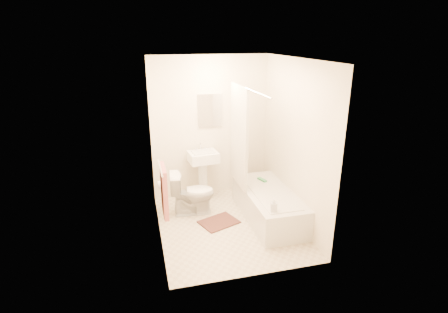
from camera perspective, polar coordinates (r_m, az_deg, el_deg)
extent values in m
plane|color=beige|center=(5.32, 0.68, -11.09)|extent=(2.40, 2.40, 0.00)
plane|color=white|center=(4.61, 0.80, 15.65)|extent=(2.40, 2.40, 0.00)
cube|color=beige|center=(5.95, -2.28, 4.73)|extent=(2.00, 0.02, 2.40)
cube|color=beige|center=(4.68, -11.16, 0.34)|extent=(0.02, 2.40, 2.40)
cube|color=beige|center=(5.17, 11.51, 2.12)|extent=(0.02, 2.40, 2.40)
cube|color=white|center=(5.87, -2.28, 7.53)|extent=(0.40, 0.03, 0.55)
cylinder|color=silver|center=(4.83, 3.97, 11.00)|extent=(0.03, 1.70, 0.03)
cube|color=silver|center=(5.36, 2.45, 3.33)|extent=(0.04, 0.80, 1.55)
cylinder|color=silver|center=(4.48, -10.36, -1.83)|extent=(0.02, 0.60, 0.02)
cube|color=#CC7266|center=(4.61, -9.75, -5.51)|extent=(0.06, 0.45, 0.66)
cylinder|color=white|center=(4.98, -10.08, -4.62)|extent=(0.11, 0.12, 0.12)
imported|color=white|center=(5.53, -5.20, -6.01)|extent=(0.72, 0.44, 0.68)
cube|color=#4F2B1D|center=(5.38, -0.84, -10.65)|extent=(0.66, 0.58, 0.02)
imported|color=silver|center=(4.75, 8.14, -7.85)|extent=(0.11, 0.11, 0.19)
cube|color=#389C52|center=(5.71, 6.23, -3.81)|extent=(0.11, 0.19, 0.04)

